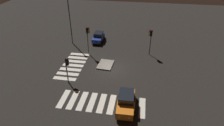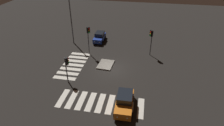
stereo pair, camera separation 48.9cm
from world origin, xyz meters
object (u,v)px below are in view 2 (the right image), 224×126
at_px(car_orange, 125,102).
at_px(traffic_light_east, 67,64).
at_px(traffic_light_west, 151,37).
at_px(street_lamp, 70,12).
at_px(car_blue, 100,37).
at_px(traffic_light_south, 88,34).
at_px(traffic_island, 106,65).

relative_size(car_orange, traffic_light_east, 1.18).
relative_size(traffic_light_west, street_lamp, 0.50).
xyz_separation_m(car_blue, traffic_light_west, (3.86, 9.33, 2.46)).
relative_size(car_orange, traffic_light_south, 0.89).
bearing_deg(traffic_island, traffic_light_west, 124.26).
height_order(traffic_light_south, traffic_light_east, traffic_light_south).
relative_size(traffic_light_west, traffic_light_east, 1.20).
xyz_separation_m(traffic_island, car_blue, (-8.23, -2.93, 0.74)).
bearing_deg(traffic_light_south, traffic_light_east, -54.66).
xyz_separation_m(traffic_light_south, street_lamp, (-3.60, -4.11, 2.22)).
bearing_deg(car_blue, traffic_light_west, 67.94).
distance_m(car_orange, traffic_light_south, 13.65).
bearing_deg(traffic_light_south, car_blue, 125.53).
relative_size(traffic_island, street_lamp, 0.34).
xyz_separation_m(car_orange, traffic_light_south, (-11.25, -7.24, 2.70)).
relative_size(traffic_island, traffic_light_west, 0.69).
relative_size(car_blue, car_orange, 0.91).
xyz_separation_m(car_blue, car_orange, (16.61, 6.84, 0.07)).
xyz_separation_m(car_orange, traffic_light_west, (-12.75, 2.49, 2.39)).
bearing_deg(street_lamp, traffic_light_south, 48.82).
distance_m(traffic_island, street_lamp, 11.40).
distance_m(car_blue, traffic_light_east, 13.26).
distance_m(traffic_light_south, street_lamp, 5.90).
bearing_deg(street_lamp, traffic_light_east, 17.25).
distance_m(traffic_light_south, traffic_light_west, 9.85).
relative_size(traffic_island, car_orange, 0.70).
bearing_deg(traffic_light_south, traffic_light_west, 48.52).
xyz_separation_m(traffic_light_west, traffic_light_east, (9.22, -10.33, -0.55)).
bearing_deg(traffic_light_west, street_lamp, -53.25).
height_order(car_orange, traffic_light_east, traffic_light_east).
height_order(traffic_island, car_blue, car_blue).
xyz_separation_m(car_blue, street_lamp, (1.76, -4.51, 4.99)).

